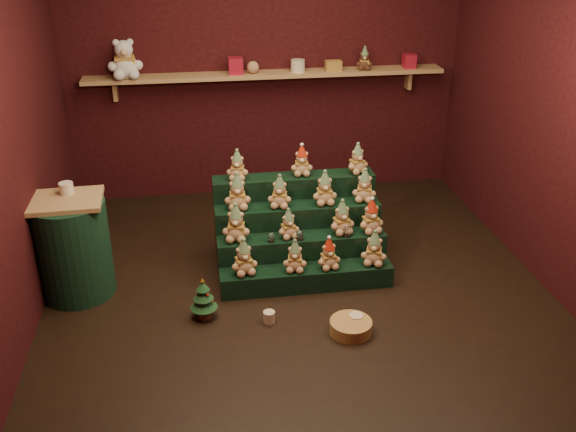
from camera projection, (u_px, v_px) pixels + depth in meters
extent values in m
plane|color=black|center=(297.00, 283.00, 5.30)|extent=(4.00, 4.00, 0.00)
cube|color=black|center=(265.00, 61.00, 6.51)|extent=(4.00, 0.10, 2.80)
cube|color=black|center=(373.00, 255.00, 2.86)|extent=(4.00, 0.10, 2.80)
cube|color=black|center=(4.00, 133.00, 4.41)|extent=(0.10, 4.00, 2.80)
cube|color=black|center=(558.00, 108.00, 4.97)|extent=(0.10, 4.00, 2.80)
cube|color=tan|center=(267.00, 74.00, 6.40)|extent=(3.60, 0.26, 0.04)
cube|color=tan|center=(115.00, 90.00, 6.31)|extent=(0.04, 0.12, 0.20)
cube|color=tan|center=(408.00, 79.00, 6.72)|extent=(0.04, 0.12, 0.20)
cube|color=black|center=(306.00, 278.00, 5.20)|extent=(1.40, 0.22, 0.18)
cube|color=black|center=(302.00, 255.00, 5.36)|extent=(1.40, 0.22, 0.36)
cube|color=black|center=(298.00, 234.00, 5.52)|extent=(1.40, 0.22, 0.54)
cube|color=black|center=(294.00, 213.00, 5.67)|extent=(1.40, 0.22, 0.72)
cylinder|color=black|center=(271.00, 240.00, 5.19)|extent=(0.05, 0.05, 0.02)
sphere|color=white|center=(271.00, 236.00, 5.17)|extent=(0.06, 0.06, 0.06)
cylinder|color=black|center=(300.00, 238.00, 5.22)|extent=(0.06, 0.06, 0.02)
sphere|color=white|center=(300.00, 234.00, 5.20)|extent=(0.06, 0.06, 0.06)
cylinder|color=black|center=(347.00, 235.00, 5.27)|extent=(0.06, 0.06, 0.03)
sphere|color=white|center=(347.00, 230.00, 5.25)|extent=(0.07, 0.07, 0.07)
cube|color=tan|center=(65.00, 201.00, 4.83)|extent=(0.55, 0.47, 0.04)
cylinder|color=#10321D|center=(73.00, 249.00, 5.01)|extent=(0.57, 0.57, 0.79)
cylinder|color=beige|center=(66.00, 188.00, 4.90)|extent=(0.11, 0.11, 0.09)
cylinder|color=#4B2D1B|center=(205.00, 314.00, 4.85)|extent=(0.10, 0.10, 0.05)
cone|color=#153A19|center=(204.00, 301.00, 4.80)|extent=(0.20, 0.20, 0.10)
cone|color=#153A19|center=(203.00, 293.00, 4.77)|extent=(0.15, 0.15, 0.09)
cone|color=#153A19|center=(203.00, 286.00, 4.74)|extent=(0.10, 0.10, 0.07)
cone|color=gold|center=(202.00, 280.00, 4.72)|extent=(0.03, 0.03, 0.03)
cylinder|color=beige|center=(269.00, 317.00, 4.79)|extent=(0.09, 0.09, 0.09)
cylinder|color=beige|center=(356.00, 321.00, 4.73)|extent=(0.10, 0.10, 0.10)
cylinder|color=#A77D43|center=(351.00, 327.00, 4.67)|extent=(0.38, 0.38, 0.10)
cube|color=#B51B32|center=(236.00, 66.00, 6.29)|extent=(0.14, 0.14, 0.16)
cylinder|color=beige|center=(298.00, 66.00, 6.39)|extent=(0.14, 0.14, 0.12)
cube|color=#B51B32|center=(409.00, 61.00, 6.54)|extent=(0.12, 0.12, 0.14)
sphere|color=tan|center=(253.00, 67.00, 6.33)|extent=(0.12, 0.12, 0.12)
cube|color=orange|center=(333.00, 66.00, 6.44)|extent=(0.16, 0.10, 0.10)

